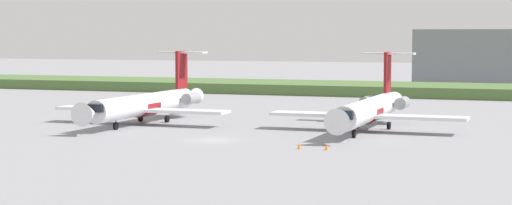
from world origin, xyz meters
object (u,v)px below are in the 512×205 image
object	(u,v)px
safety_cone_front_marker	(299,146)
safety_cone_mid_marker	(327,147)
regional_jet_second	(147,103)
regional_jet_third	(370,109)

from	to	relation	value
safety_cone_front_marker	safety_cone_mid_marker	xyz separation A→B (m)	(2.72, 0.13, 0.00)
safety_cone_front_marker	regional_jet_second	bearing A→B (deg)	145.98
regional_jet_second	safety_cone_front_marker	distance (m)	30.67
regional_jet_second	regional_jet_third	bearing A→B (deg)	3.16
regional_jet_second	safety_cone_mid_marker	distance (m)	32.88
regional_jet_third	safety_cone_mid_marker	bearing A→B (deg)	-90.66
regional_jet_third	safety_cone_mid_marker	size ratio (longest dim) A/B	56.36
safety_cone_mid_marker	regional_jet_second	bearing A→B (deg)	148.83
safety_cone_front_marker	regional_jet_third	bearing A→B (deg)	81.09
safety_cone_front_marker	safety_cone_mid_marker	bearing A→B (deg)	2.80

